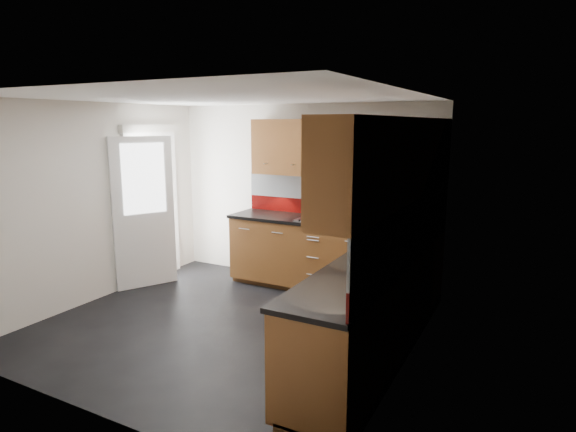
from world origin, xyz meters
The scene contains 14 objects.
room centered at (0.00, 0.00, 1.50)m, with size 4.00×3.80×2.64m.
base_cabinets centered at (1.07, 0.72, 0.44)m, with size 2.70×3.20×0.95m.
countertop centered at (1.05, 0.70, 0.92)m, with size 2.72×3.22×0.04m.
backsplash centered at (1.28, 0.93, 1.21)m, with size 2.70×3.20×0.54m.
upper_cabinets centered at (1.23, 0.78, 1.84)m, with size 2.50×3.20×0.72m.
extractor_hood centered at (0.45, 1.64, 1.28)m, with size 0.60×0.33×0.40m, color #5B3A14.
glass_cabinet centered at (1.71, 1.07, 1.87)m, with size 0.32×0.80×0.66m.
back_door centered at (-1.78, 0.75, 1.03)m, with size 0.42×1.19×2.04m.
gas_hob centered at (0.45, 1.47, 0.96)m, with size 0.59×0.52×0.05m.
utensil_pot centered at (0.34, 1.70, 1.03)m, with size 0.12×0.12×0.42m.
toaster centered at (1.01, 1.59, 1.03)m, with size 0.27×0.19×0.19m.
food_processor centered at (1.65, 0.63, 1.09)m, with size 0.20×0.20×0.33m.
paper_towel centered at (1.64, 0.93, 1.07)m, with size 0.12×0.12×0.26m, color white.
orange_cloth centered at (1.57, 1.08, 0.95)m, with size 0.15×0.12×0.02m, color #DD5518.
Camera 1 is at (2.86, -4.01, 2.15)m, focal length 30.00 mm.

